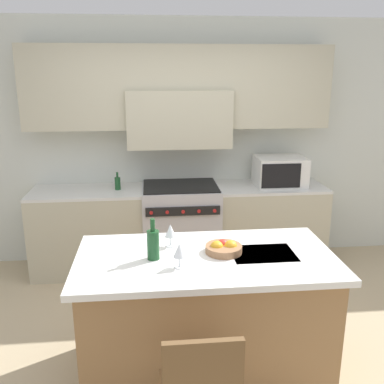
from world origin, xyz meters
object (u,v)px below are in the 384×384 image
object	(u,v)px
wine_bottle	(153,244)
oil_bottle_on_counter	(118,183)
microwave	(280,171)
wine_glass_far	(170,231)
range_stove	(181,227)
fruit_bowl	(224,248)
wine_glass_near	(179,251)

from	to	relation	value
wine_bottle	oil_bottle_on_counter	distance (m)	1.82
microwave	wine_glass_far	xyz separation A→B (m)	(-1.29, -1.58, -0.05)
oil_bottle_on_counter	range_stove	bearing A→B (deg)	-1.88
microwave	range_stove	bearing A→B (deg)	-179.03
range_stove	fruit_bowl	distance (m)	1.78
wine_glass_far	oil_bottle_on_counter	world-z (taller)	oil_bottle_on_counter
fruit_bowl	oil_bottle_on_counter	distance (m)	1.93
range_stove	wine_glass_near	bearing A→B (deg)	-94.44
wine_glass_near	fruit_bowl	xyz separation A→B (m)	(0.33, 0.21, -0.08)
wine_bottle	wine_glass_far	bearing A→B (deg)	58.58
wine_glass_far	oil_bottle_on_counter	size ratio (longest dim) A/B	0.88
range_stove	wine_bottle	xyz separation A→B (m)	(-0.32, -1.77, 0.55)
wine_bottle	microwave	bearing A→B (deg)	51.61
fruit_bowl	range_stove	bearing A→B (deg)	95.91
wine_glass_far	range_stove	bearing A→B (deg)	83.10
wine_bottle	range_stove	bearing A→B (deg)	79.88
range_stove	oil_bottle_on_counter	distance (m)	0.84
wine_glass_near	fruit_bowl	bearing A→B (deg)	32.46
wine_glass_near	oil_bottle_on_counter	xyz separation A→B (m)	(-0.52, 1.94, -0.04)
wine_glass_near	wine_glass_far	size ratio (longest dim) A/B	1.00
fruit_bowl	oil_bottle_on_counter	size ratio (longest dim) A/B	1.35
oil_bottle_on_counter	fruit_bowl	bearing A→B (deg)	-63.92
wine_glass_near	wine_glass_far	world-z (taller)	same
range_stove	microwave	distance (m)	1.25
microwave	wine_glass_far	size ratio (longest dim) A/B	3.20
microwave	wine_glass_near	bearing A→B (deg)	-122.86
microwave	fruit_bowl	distance (m)	1.96
microwave	oil_bottle_on_counter	size ratio (longest dim) A/B	2.82
wine_bottle	oil_bottle_on_counter	xyz separation A→B (m)	(-0.35, 1.79, -0.04)
wine_glass_near	fruit_bowl	world-z (taller)	wine_glass_near
wine_bottle	oil_bottle_on_counter	bearing A→B (deg)	101.20
range_stove	oil_bottle_on_counter	xyz separation A→B (m)	(-0.67, 0.02, 0.51)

